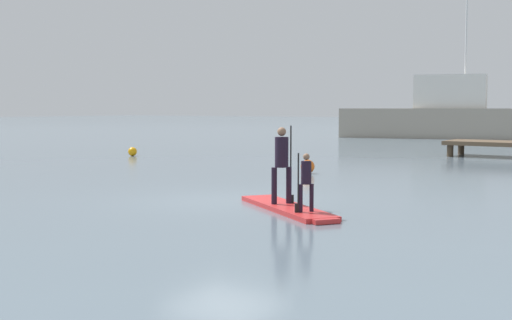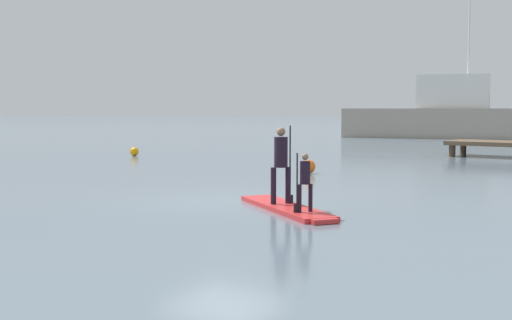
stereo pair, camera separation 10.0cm
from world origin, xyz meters
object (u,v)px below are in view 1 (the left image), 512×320
Objects in this scene: paddler_child_solo at (306,179)px; paddler_adult at (282,160)px; paddleboard_near at (288,208)px; mooring_buoy_near at (133,152)px; mooring_buoy_mid at (308,167)px; fishing_boat_white_large at (447,116)px.

paddler_adult is at bearing 144.22° from paddler_child_solo.
paddleboard_near is 17.00m from mooring_buoy_near.
mooring_buoy_near is (-13.66, 9.54, -0.85)m from paddler_adult.
mooring_buoy_mid is at bearing 115.13° from paddler_adult.
mooring_buoy_near reaches higher than paddleboard_near.
paddler_child_solo is at bearing -35.68° from paddleboard_near.
mooring_buoy_near is 0.85× the size of mooring_buoy_mid.
paddleboard_near is at bearing -34.95° from mooring_buoy_near.
mooring_buoy_near is 10.75m from mooring_buoy_mid.
paddler_adult reaches higher than paddler_child_solo.
mooring_buoy_mid is (-4.23, 7.63, -0.53)m from paddler_child_solo.
paddleboard_near is at bearing -63.70° from mooring_buoy_mid.
paddleboard_near is at bearing 144.32° from paddler_child_solo.
mooring_buoy_near is (-13.94, 9.74, 0.15)m from paddleboard_near.
paddler_adult is 1.26m from paddler_child_solo.
paddleboard_near is 1.13m from paddler_child_solo.
paddler_adult is 35.12m from fishing_boat_white_large.
mooring_buoy_mid is at bearing -81.20° from fishing_boat_white_large.
mooring_buoy_mid is (-3.51, 7.11, 0.18)m from paddleboard_near.
mooring_buoy_mid is at bearing -14.17° from mooring_buoy_near.
fishing_boat_white_large reaches higher than paddleboard_near.
paddler_adult is (-0.27, 0.20, 1.00)m from paddleboard_near.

